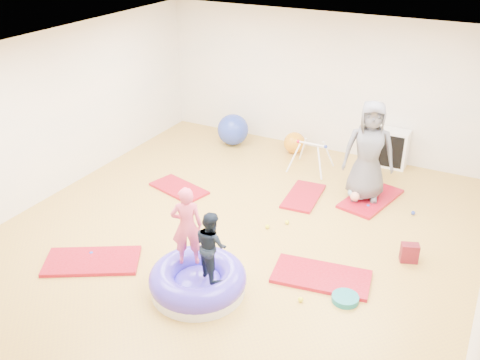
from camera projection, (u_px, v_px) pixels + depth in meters
The scene contains 19 objects.
room at pixel (230, 157), 7.53m from camera, with size 7.01×8.01×2.81m.
gym_mat_front_left at pixel (92, 261), 7.63m from camera, with size 1.32×0.66×0.06m, color #A71A35.
gym_mat_mid_left at pixel (179, 188), 9.63m from camera, with size 1.07×0.53×0.04m, color #A71A35.
gym_mat_center_back at pixel (303, 196), 9.37m from camera, with size 1.07×0.54×0.04m, color #A71A35.
gym_mat_right at pixel (321, 277), 7.32m from camera, with size 1.31×0.66×0.05m, color #A71A35.
gym_mat_rear_right at pixel (371, 199), 9.28m from camera, with size 1.27×0.64×0.05m, color #A71A35.
inflatable_cushion at pixel (198, 281), 7.02m from camera, with size 1.29×1.29×0.41m.
child_pink at pixel (187, 223), 6.85m from camera, with size 0.41×0.27×1.12m, color #DD4A68.
child_navy at pixel (211, 242), 6.62m from camera, with size 0.45×0.35×0.93m, color black.
adult_caregiver at pixel (369, 151), 8.90m from camera, with size 0.85×0.55×1.74m, color #54555F.
infant at pixel (357, 194), 9.15m from camera, with size 0.34×0.34×0.20m.
ball_pit_balls at pixel (292, 234), 8.26m from camera, with size 3.99×3.45×0.07m.
exercise_ball_blue at pixel (233, 130), 11.36m from camera, with size 0.66×0.66×0.66m, color #2338A4.
exercise_ball_orange at pixel (294, 143), 11.01m from camera, with size 0.44×0.44×0.44m, color orange.
infant_play_gym at pixel (311, 152), 10.18m from camera, with size 0.74×0.70×0.57m.
cube_shelf at pixel (388, 148), 10.40m from camera, with size 0.75×0.37×0.75m.
balance_disc at pixel (345, 299), 6.88m from camera, with size 0.35×0.35×0.08m, color #136E79.
backpack at pixel (409, 253), 7.62m from camera, with size 0.25×0.15×0.28m, color #B4182E.
yellow_toy at pixel (59, 251), 7.88m from camera, with size 0.18×0.18×0.03m, color yellow.
Camera 1 is at (3.31, -6.01, 4.52)m, focal length 40.00 mm.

